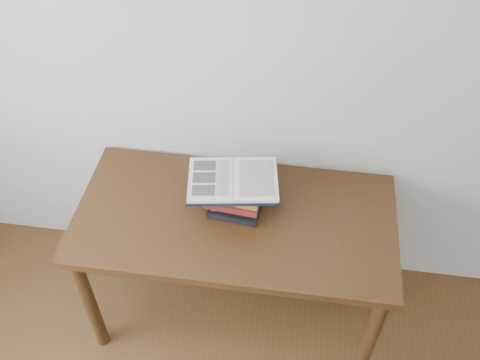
# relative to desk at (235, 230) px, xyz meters

# --- Properties ---
(desk) EXTENTS (1.40, 0.70, 0.75)m
(desk) POSITION_rel_desk_xyz_m (0.00, 0.00, 0.00)
(desk) COLOR #422A10
(desk) RESTS_ON ground
(book_stack) EXTENTS (0.28, 0.20, 0.15)m
(book_stack) POSITION_rel_desk_xyz_m (0.00, 0.05, 0.17)
(book_stack) COLOR black
(book_stack) RESTS_ON desk
(open_book) EXTENTS (0.42, 0.32, 0.03)m
(open_book) POSITION_rel_desk_xyz_m (-0.02, 0.06, 0.26)
(open_book) COLOR black
(open_book) RESTS_ON book_stack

